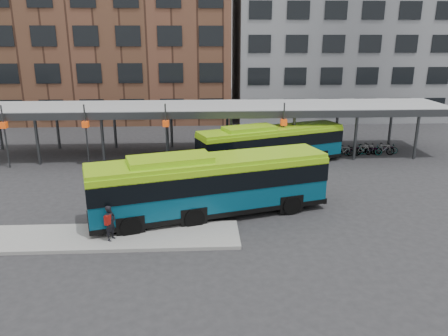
% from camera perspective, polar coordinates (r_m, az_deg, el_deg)
% --- Properties ---
extents(ground, '(120.00, 120.00, 0.00)m').
position_cam_1_polar(ground, '(24.98, -2.09, -5.92)').
color(ground, '#28282B').
rests_on(ground, ground).
extents(boarding_island, '(14.00, 3.00, 0.18)m').
position_cam_1_polar(boarding_island, '(22.82, -16.08, -8.70)').
color(boarding_island, gray).
rests_on(boarding_island, ground).
extents(canopy, '(40.00, 6.53, 4.80)m').
position_cam_1_polar(canopy, '(36.35, -2.59, 7.78)').
color(canopy, '#999B9E').
rests_on(canopy, ground).
extents(building_brick, '(26.00, 14.00, 22.00)m').
position_cam_1_polar(building_brick, '(55.88, -13.64, 17.87)').
color(building_brick, brown).
rests_on(building_brick, ground).
extents(building_grey, '(24.00, 14.00, 20.00)m').
position_cam_1_polar(building_grey, '(57.37, 14.15, 16.80)').
color(building_grey, slate).
rests_on(building_grey, ground).
extents(bus_front, '(13.43, 6.37, 3.63)m').
position_cam_1_polar(bus_front, '(24.02, -1.94, -2.05)').
color(bus_front, navy).
rests_on(bus_front, ground).
extents(bus_rear, '(11.74, 6.39, 3.20)m').
position_cam_1_polar(bus_rear, '(33.86, 6.11, 3.14)').
color(bus_rear, navy).
rests_on(bus_rear, ground).
extents(pedestrian, '(0.66, 0.76, 1.76)m').
position_cam_1_polar(pedestrian, '(21.83, -14.64, -6.93)').
color(pedestrian, black).
rests_on(pedestrian, boarding_island).
extents(bike_rack, '(6.51, 1.41, 1.05)m').
position_cam_1_polar(bike_rack, '(38.59, 17.70, 2.33)').
color(bike_rack, slate).
rests_on(bike_rack, ground).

